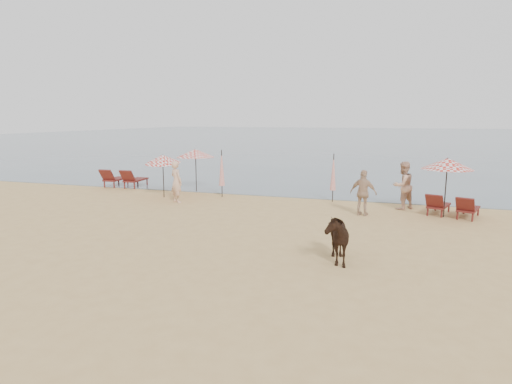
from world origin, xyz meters
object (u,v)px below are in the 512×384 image
(beachgoer_right_a, at_px, (403,186))
(umbrella_open_right, at_px, (447,164))
(lounger_cluster_right, at_px, (452,206))
(umbrella_open_left_b, at_px, (163,159))
(lounger_cluster_left, at_px, (123,178))
(umbrella_closed_right, at_px, (333,172))
(umbrella_closed_left, at_px, (222,168))
(cow, at_px, (334,236))
(beachgoer_right_b, at_px, (363,193))
(umbrella_open_left_a, at_px, (196,153))
(beachgoer_left, at_px, (176,182))

(beachgoer_right_a, bearing_deg, umbrella_open_right, 102.74)
(lounger_cluster_right, bearing_deg, umbrella_open_left_b, -162.95)
(umbrella_open_right, bearing_deg, beachgoer_right_a, 122.20)
(lounger_cluster_left, relative_size, umbrella_closed_right, 0.94)
(umbrella_closed_left, xyz_separation_m, cow, (6.29, -7.73, -0.70))
(lounger_cluster_right, xyz_separation_m, umbrella_open_left_b, (-12.55, 0.30, 1.40))
(cow, height_order, beachgoer_right_b, beachgoer_right_b)
(umbrella_closed_left, distance_m, beachgoer_right_b, 6.98)
(umbrella_open_left_a, xyz_separation_m, beachgoer_right_b, (8.52, -3.05, -1.08))
(umbrella_closed_right, distance_m, beachgoer_right_a, 3.05)
(umbrella_open_left_a, relative_size, beachgoer_right_a, 1.11)
(umbrella_open_left_b, bearing_deg, umbrella_open_right, -9.86)
(lounger_cluster_right, distance_m, cow, 7.48)
(lounger_cluster_left, distance_m, umbrella_open_left_b, 4.35)
(umbrella_open_right, bearing_deg, umbrella_closed_left, 149.28)
(umbrella_open_left_a, xyz_separation_m, umbrella_closed_right, (7.04, -0.65, -0.63))
(cow, distance_m, beachgoer_right_a, 7.66)
(beachgoer_left, bearing_deg, cow, 174.09)
(umbrella_open_right, relative_size, cow, 1.41)
(umbrella_open_left_b, bearing_deg, umbrella_open_left_a, 61.27)
(umbrella_closed_left, bearing_deg, lounger_cluster_left, 169.92)
(umbrella_closed_left, bearing_deg, cow, -50.85)
(umbrella_closed_right, bearing_deg, lounger_cluster_right, -18.87)
(lounger_cluster_left, distance_m, umbrella_closed_left, 6.39)
(umbrella_open_left_b, relative_size, umbrella_open_right, 0.93)
(umbrella_open_right, distance_m, cow, 7.32)
(umbrella_open_left_b, relative_size, beachgoer_right_b, 1.19)
(umbrella_open_left_a, xyz_separation_m, umbrella_closed_left, (1.85, -1.07, -0.58))
(lounger_cluster_left, bearing_deg, lounger_cluster_right, -11.25)
(umbrella_open_right, height_order, umbrella_closed_left, umbrella_open_right)
(cow, relative_size, beachgoer_left, 0.86)
(umbrella_open_left_b, relative_size, beachgoer_left, 1.13)
(beachgoer_right_a, bearing_deg, umbrella_closed_right, -55.98)
(umbrella_closed_right, bearing_deg, umbrella_open_right, -21.83)
(umbrella_open_right, xyz_separation_m, beachgoer_right_b, (-2.97, -0.62, -1.16))
(umbrella_open_left_a, height_order, umbrella_open_right, umbrella_open_right)
(umbrella_open_left_b, bearing_deg, lounger_cluster_right, -9.08)
(umbrella_closed_right, relative_size, beachgoer_right_b, 1.22)
(umbrella_closed_right, distance_m, beachgoer_right_b, 2.86)
(umbrella_closed_right, bearing_deg, cow, -82.29)
(lounger_cluster_right, xyz_separation_m, beachgoer_right_b, (-3.27, -0.78, 0.47))
(umbrella_closed_left, height_order, beachgoer_right_a, umbrella_closed_left)
(lounger_cluster_left, xyz_separation_m, umbrella_closed_right, (11.42, -0.69, 0.85))
(lounger_cluster_right, height_order, cow, cow)
(umbrella_closed_left, distance_m, umbrella_closed_right, 5.21)
(umbrella_open_right, xyz_separation_m, umbrella_closed_left, (-9.64, 1.36, -0.66))
(umbrella_open_left_a, relative_size, beachgoer_right_b, 1.23)
(lounger_cluster_right, xyz_separation_m, umbrella_closed_left, (-9.94, 1.20, 0.96))
(umbrella_closed_left, bearing_deg, beachgoer_left, -127.96)
(lounger_cluster_left, xyz_separation_m, umbrella_open_left_b, (3.62, -2.01, 1.34))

